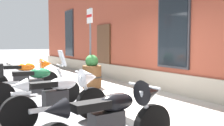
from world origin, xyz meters
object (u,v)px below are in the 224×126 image
at_px(motorcycle_green_touring, 31,84).
at_px(parking_sign, 90,36).
at_px(motorcycle_orange_sport, 26,75).
at_px(motorcycle_black_sport, 115,118).
at_px(barrel_planter, 92,74).
at_px(motorcycle_white_sport, 62,95).

bearing_deg(motorcycle_green_touring, parking_sign, 116.25).
xyz_separation_m(motorcycle_orange_sport, parking_sign, (0.67, 1.83, 1.16)).
distance_m(motorcycle_green_touring, motorcycle_black_sport, 3.43).
height_order(parking_sign, barrel_planter, parking_sign).
height_order(motorcycle_white_sport, motorcycle_black_sport, motorcycle_white_sport).
distance_m(motorcycle_green_touring, barrel_planter, 2.26).
bearing_deg(barrel_planter, motorcycle_white_sport, -35.24).
relative_size(motorcycle_green_touring, motorcycle_black_sport, 1.01).
relative_size(motorcycle_orange_sport, parking_sign, 0.87).
height_order(motorcycle_green_touring, motorcycle_black_sport, motorcycle_green_touring).
xyz_separation_m(motorcycle_green_touring, motorcycle_black_sport, (3.41, 0.34, -0.01)).
xyz_separation_m(motorcycle_orange_sport, motorcycle_white_sport, (3.34, 0.01, -0.02)).
relative_size(motorcycle_orange_sport, motorcycle_white_sport, 1.04).
height_order(motorcycle_orange_sport, parking_sign, parking_sign).
height_order(motorcycle_orange_sport, motorcycle_black_sport, motorcycle_orange_sport).
relative_size(motorcycle_orange_sport, barrel_planter, 2.09).
bearing_deg(motorcycle_green_touring, motorcycle_white_sport, 7.28).
distance_m(motorcycle_black_sport, parking_sign, 4.87).
height_order(motorcycle_white_sport, barrel_planter, barrel_planter).
xyz_separation_m(motorcycle_black_sport, parking_sign, (-4.41, 1.69, 1.19)).
bearing_deg(motorcycle_white_sport, parking_sign, 145.77).
bearing_deg(motorcycle_black_sport, barrel_planter, 158.49).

